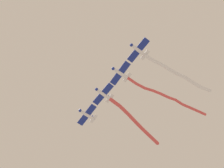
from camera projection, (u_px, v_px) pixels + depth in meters
name	position (u px, v px, depth m)	size (l,w,h in m)	color
airplane_lead	(87.00, 115.00, 86.86)	(5.70, 6.51, 1.76)	silver
airplane_left_wing	(103.00, 94.00, 84.78)	(5.61, 6.65, 1.76)	silver
smoke_trail_left_wing	(135.00, 122.00, 88.12)	(17.97, 9.40, 1.45)	#DB4C4C
airplane_right_wing	(120.00, 73.00, 82.15)	(5.74, 6.44, 1.76)	silver
smoke_trail_right_wing	(168.00, 98.00, 86.21)	(18.15, 17.78, 3.37)	#DB4C4C
airplane_slot	(138.00, 50.00, 80.07)	(5.65, 6.59, 1.76)	silver
smoke_trail_slot	(179.00, 74.00, 82.65)	(15.03, 14.38, 1.77)	white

